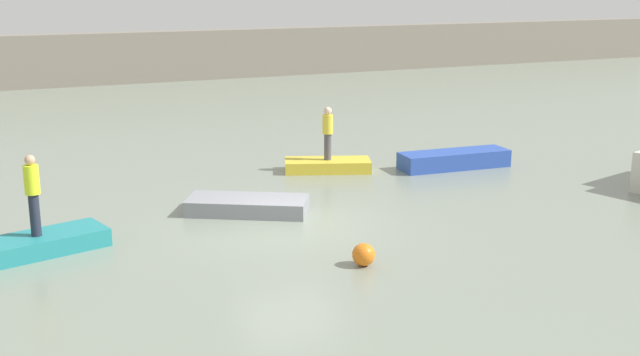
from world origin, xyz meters
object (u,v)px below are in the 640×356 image
(rowboat_teal, at_px, (38,244))
(person_hiviz_shirt, at_px, (33,191))
(rowboat_grey, at_px, (247,205))
(rowboat_blue, at_px, (454,160))
(person_yellow_shirt, at_px, (328,130))
(rowboat_yellow, at_px, (328,165))
(mooring_buoy, at_px, (364,255))

(rowboat_teal, bearing_deg, person_hiviz_shirt, -104.61)
(rowboat_grey, bearing_deg, rowboat_blue, 45.11)
(rowboat_teal, relative_size, person_yellow_shirt, 1.78)
(rowboat_grey, distance_m, rowboat_blue, 7.77)
(rowboat_grey, bearing_deg, rowboat_teal, -138.66)
(rowboat_yellow, xyz_separation_m, rowboat_blue, (3.79, -1.23, 0.08))
(rowboat_yellow, height_order, person_hiviz_shirt, person_hiviz_shirt)
(mooring_buoy, bearing_deg, rowboat_yellow, 70.33)
(person_yellow_shirt, bearing_deg, rowboat_grey, -139.22)
(mooring_buoy, bearing_deg, person_yellow_shirt, 70.33)
(rowboat_grey, distance_m, mooring_buoy, 4.66)
(person_hiviz_shirt, relative_size, person_yellow_shirt, 1.09)
(person_yellow_shirt, relative_size, mooring_buoy, 3.41)
(person_yellow_shirt, bearing_deg, person_hiviz_shirt, -154.57)
(rowboat_blue, bearing_deg, rowboat_yellow, 166.32)
(rowboat_grey, bearing_deg, person_yellow_shirt, 71.14)
(rowboat_blue, relative_size, person_yellow_shirt, 2.14)
(rowboat_yellow, distance_m, mooring_buoy, 8.26)
(rowboat_teal, distance_m, person_hiviz_shirt, 1.19)
(person_hiviz_shirt, height_order, person_yellow_shirt, person_hiviz_shirt)
(person_yellow_shirt, bearing_deg, mooring_buoy, -109.67)
(person_hiviz_shirt, bearing_deg, rowboat_teal, 90.00)
(rowboat_blue, distance_m, person_hiviz_shirt, 13.03)
(person_yellow_shirt, xyz_separation_m, mooring_buoy, (-2.78, -7.78, -1.03))
(mooring_buoy, bearing_deg, rowboat_grey, 101.65)
(rowboat_grey, height_order, person_hiviz_shirt, person_hiviz_shirt)
(rowboat_teal, xyz_separation_m, person_yellow_shirt, (8.84, 4.21, 1.07))
(person_hiviz_shirt, distance_m, mooring_buoy, 7.13)
(rowboat_grey, xyz_separation_m, rowboat_blue, (7.52, 1.98, 0.07))
(rowboat_grey, height_order, mooring_buoy, mooring_buoy)
(rowboat_blue, height_order, mooring_buoy, rowboat_blue)
(rowboat_teal, distance_m, rowboat_blue, 12.98)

